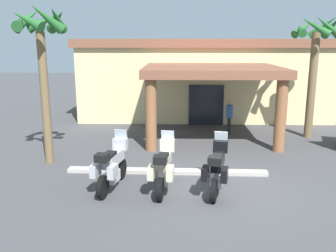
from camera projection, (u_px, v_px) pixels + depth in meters
name	position (u px, v px, depth m)	size (l,w,h in m)	color
ground_plane	(219.00, 187.00, 11.04)	(80.00, 80.00, 0.00)	#424244
motel_building	(203.00, 77.00, 21.30)	(14.17, 11.11, 4.40)	beige
motorcycle_silver	(112.00, 166.00, 10.79)	(0.84, 2.20, 1.61)	black
motorcycle_cream	(164.00, 168.00, 10.65)	(0.73, 2.21, 1.61)	black
motorcycle_black	(217.00, 169.00, 10.55)	(0.88, 2.20, 1.61)	black
pedestrian	(229.00, 115.00, 17.12)	(0.32, 0.53, 1.63)	black
palm_tree_near_portico	(315.00, 49.00, 15.89)	(2.11, 2.14, 5.47)	brown
palm_tree_roadside	(41.00, 42.00, 12.35)	(1.98, 1.96, 5.54)	brown
curb_strip	(167.00, 171.00, 12.19)	(6.64, 0.36, 0.12)	#ADA89E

